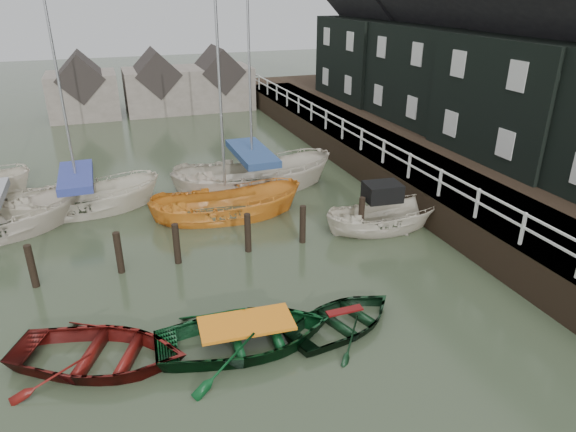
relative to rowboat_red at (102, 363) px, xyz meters
name	(u,v)px	position (x,y,z in m)	size (l,w,h in m)	color
ground	(237,304)	(3.73, 1.36, 0.00)	(120.00, 120.00, 0.00)	#313B25
pier	(368,151)	(13.20, 11.36, 0.71)	(3.04, 32.00, 2.70)	black
land_strip	(457,154)	(18.73, 11.36, 0.00)	(14.00, 38.00, 1.50)	black
quay_houses	(491,47)	(18.72, 10.02, 5.68)	(6.52, 28.14, 10.01)	black
mooring_pilings	(180,249)	(2.61, 4.36, 0.50)	(13.72, 0.22, 1.80)	black
far_sheds	(155,86)	(4.56, 27.36, 1.86)	(14.00, 4.08, 4.39)	#665B51
rowboat_red	(102,363)	(0.00, 0.00, 0.00)	(3.04, 4.26, 0.88)	#530F0B
rowboat_green	(247,345)	(3.50, -0.54, 0.00)	(3.21, 4.50, 0.93)	#083215
rowboat_dkgreen	(344,326)	(6.16, -0.65, 0.00)	(2.44, 3.41, 0.71)	black
motorboat	(382,228)	(10.09, 4.27, 0.09)	(4.59, 2.10, 2.65)	beige
sailboat_b	(82,209)	(-0.50, 10.01, 0.07)	(6.39, 2.59, 12.45)	beige
sailboat_c	(227,215)	(4.92, 7.53, 0.01)	(6.19, 2.93, 10.51)	orange
sailboat_d	(253,187)	(6.77, 10.12, 0.06)	(7.42, 3.40, 11.95)	beige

